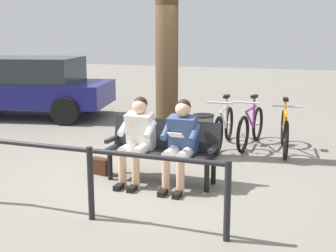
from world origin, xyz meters
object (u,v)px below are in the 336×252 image
at_px(bench, 163,146).
at_px(bicycle_orange, 224,127).
at_px(person_reading, 181,139).
at_px(handbag, 100,166).
at_px(bicycle_silver, 251,127).
at_px(parked_car, 27,86).
at_px(person_companion, 138,136).
at_px(litter_bin, 203,136).
at_px(tree_trunk, 167,55).
at_px(bicycle_black, 285,132).

xyz_separation_m(bench, bicycle_orange, (-0.41, -2.17, -0.15)).
height_order(person_reading, handbag, person_reading).
relative_size(bicycle_silver, parked_car, 0.37).
bearing_deg(parked_car, person_companion, 129.00).
relative_size(person_companion, parked_car, 0.27).
relative_size(litter_bin, bicycle_silver, 0.44).
height_order(person_reading, tree_trunk, tree_trunk).
height_order(person_companion, bicycle_orange, person_companion).
height_order(tree_trunk, litter_bin, tree_trunk).
distance_m(person_reading, bicycle_orange, 2.37).
xyz_separation_m(person_companion, parked_car, (4.52, -3.63, 0.11)).
height_order(litter_bin, bicycle_silver, bicycle_silver).
height_order(person_reading, bicycle_silver, person_reading).
relative_size(bicycle_silver, bicycle_orange, 1.00).
relative_size(tree_trunk, bicycle_orange, 2.03).
bearing_deg(bicycle_black, person_reading, -34.20).
relative_size(litter_bin, bicycle_black, 0.44).
distance_m(person_reading, bicycle_black, 2.64).
bearing_deg(litter_bin, handbag, 48.41).
height_order(litter_bin, bicycle_black, bicycle_black).
bearing_deg(handbag, bicycle_orange, -122.05).
height_order(person_reading, bicycle_orange, person_reading).
xyz_separation_m(bench, bicycle_black, (-1.50, -2.17, -0.15)).
height_order(tree_trunk, parked_car, tree_trunk).
distance_m(bench, tree_trunk, 1.80).
height_order(bicycle_black, bicycle_silver, same).
bearing_deg(parked_car, person_reading, 132.51).
distance_m(bench, bicycle_black, 2.64).
xyz_separation_m(litter_bin, bicycle_silver, (-0.64, -1.02, -0.01)).
height_order(bench, handbag, bench).
distance_m(litter_bin, bicycle_silver, 1.21).
xyz_separation_m(bicycle_orange, parked_car, (5.26, -1.30, 0.41)).
height_order(person_reading, litter_bin, person_reading).
distance_m(handbag, bicycle_black, 3.34).
bearing_deg(litter_bin, person_reading, 93.03).
height_order(tree_trunk, bicycle_silver, tree_trunk).
distance_m(person_companion, bicycle_orange, 2.46).
height_order(bench, bicycle_silver, bicycle_silver).
bearing_deg(handbag, bicycle_black, -138.15).
bearing_deg(parked_car, handbag, 125.32).
bearing_deg(bench, bicycle_silver, -109.01).
xyz_separation_m(tree_trunk, bicycle_silver, (-1.27, -1.06, -1.35)).
bearing_deg(tree_trunk, litter_bin, -176.64).
bearing_deg(handbag, bench, -176.76).
bearing_deg(tree_trunk, person_reading, 116.02).
relative_size(bench, bicycle_black, 0.96).
bearing_deg(litter_bin, person_companion, 69.19).
bearing_deg(person_companion, bicycle_silver, -114.16).
height_order(person_reading, person_companion, same).
bearing_deg(bicycle_silver, tree_trunk, -43.85).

